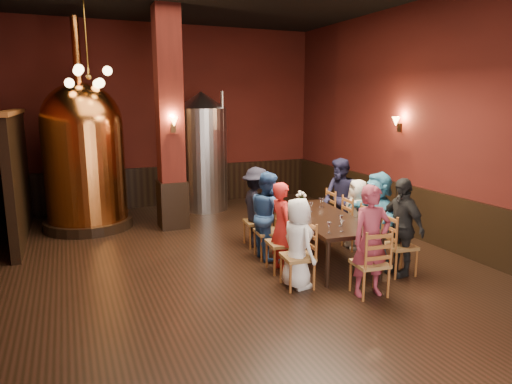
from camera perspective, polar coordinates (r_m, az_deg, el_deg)
name	(u,v)px	position (r m, az deg, el deg)	size (l,w,h in m)	color
room	(229,128)	(6.98, -3.43, 7.99)	(10.00, 10.02, 4.50)	black
wainscot_right	(425,215)	(9.33, 20.34, -2.72)	(0.08, 9.90, 1.00)	black
wainscot_back	(166,186)	(11.96, -11.20, 0.77)	(7.90, 0.08, 1.00)	black
column	(170,121)	(9.60, -10.74, 8.74)	(0.58, 0.58, 4.50)	#49140F
partition	(18,177)	(9.93, -27.60, 1.63)	(0.22, 3.50, 2.40)	black
pendant_cluster	(89,77)	(9.50, -20.19, 13.36)	(0.90, 0.90, 1.70)	#A57226
sconce_wall	(400,124)	(9.65, 17.53, 8.13)	(0.20, 0.20, 0.36)	black
sconce_column	(173,124)	(9.31, -10.34, 8.37)	(0.20, 0.20, 0.36)	black
dining_table	(322,219)	(7.78, 8.26, -3.42)	(1.23, 2.49, 0.75)	black
chair_0	(298,256)	(6.64, 5.22, -8.01)	(0.46, 0.46, 0.92)	#985A26
person_0	(298,243)	(6.58, 5.25, -6.39)	(0.64, 0.42, 1.31)	white
chair_1	(281,243)	(7.23, 3.20, -6.34)	(0.46, 0.46, 0.92)	#985A26
person_1	(282,227)	(7.16, 3.22, -4.40)	(0.52, 0.34, 1.43)	red
chair_2	(268,231)	(7.83, 1.52, -4.94)	(0.46, 0.46, 0.92)	#985A26
person_2	(268,215)	(7.75, 1.53, -2.91)	(0.73, 0.36, 1.49)	#294D8A
chair_3	(257,222)	(8.44, 0.07, -3.72)	(0.46, 0.46, 0.92)	#985A26
person_3	(257,207)	(8.37, 0.07, -1.89)	(0.95, 0.55, 1.48)	black
chair_4	(400,245)	(7.43, 17.52, -6.39)	(0.46, 0.46, 0.92)	#985A26
person_4	(401,227)	(7.35, 17.66, -4.15)	(0.89, 0.37, 1.52)	black
chair_5	(376,234)	(7.96, 14.80, -5.05)	(0.46, 0.46, 0.92)	#985A26
person_5	(377,216)	(7.89, 14.91, -2.97)	(1.40, 0.45, 1.51)	teal
chair_6	(357,224)	(8.51, 12.47, -3.88)	(0.46, 0.46, 0.92)	#985A26
person_6	(357,214)	(8.46, 12.52, -2.72)	(0.62, 0.41, 1.28)	beige
chair_7	(339,215)	(9.07, 10.39, -2.84)	(0.46, 0.46, 0.92)	#985A26
person_7	(340,199)	(9.00, 10.47, -0.83)	(0.76, 0.38, 1.57)	#1C1B37
chair_8	(370,263)	(6.55, 14.06, -8.61)	(0.46, 0.46, 0.92)	#985A26
person_8	(371,241)	(6.45, 14.19, -5.96)	(0.57, 0.37, 1.55)	maroon
copper_kettle	(84,154)	(10.10, -20.69, 4.41)	(1.96, 1.96, 4.28)	black
steel_vessel	(203,151)	(11.23, -6.70, 5.05)	(1.49, 1.49, 2.87)	#B2B2B7
rose_vase	(302,197)	(8.27, 5.73, -0.57)	(0.18, 0.18, 0.31)	white
wine_glass_0	(323,203)	(8.37, 8.36, -1.34)	(0.07, 0.07, 0.17)	white
wine_glass_1	(311,207)	(8.02, 6.94, -1.86)	(0.07, 0.07, 0.17)	white
wine_glass_2	(320,203)	(8.36, 8.05, -1.33)	(0.07, 0.07, 0.17)	white
wine_glass_3	(341,221)	(7.17, 10.55, -3.56)	(0.07, 0.07, 0.17)	white
wine_glass_4	(342,226)	(6.88, 10.68, -4.21)	(0.07, 0.07, 0.17)	white
wine_glass_5	(329,228)	(6.76, 9.11, -4.43)	(0.07, 0.07, 0.17)	white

